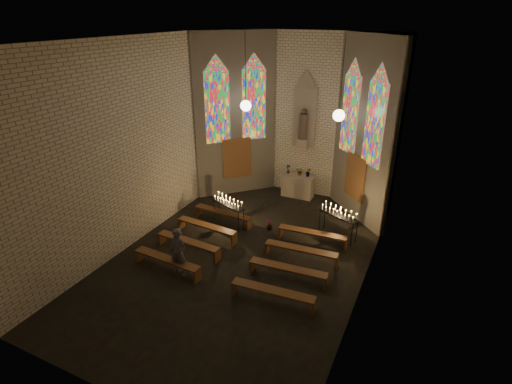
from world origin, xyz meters
TOP-DOWN VIEW (x-y plane):
  - floor at (0.00, 0.00)m, footprint 12.00×12.00m
  - room at (-0.00, 3.37)m, footprint 8.22×12.43m
  - altar at (0.00, 5.45)m, footprint 1.40×0.60m
  - flower_vase_left at (-0.51, 5.50)m, footprint 0.27×0.22m
  - flower_vase_center at (0.04, 5.54)m, footprint 0.38×0.34m
  - flower_vase_right at (0.43, 5.55)m, footprint 0.24×0.21m
  - aisle_flower_pot at (0.06, 2.11)m, footprint 0.26×0.26m
  - votive_stand_left at (-1.55, 1.82)m, footprint 1.54×0.83m
  - votive_stand_right at (2.55, 2.70)m, footprint 1.58×0.95m
  - pew_left_0 at (-1.85, 1.88)m, footprint 2.48×0.52m
  - pew_right_0 at (1.85, 1.88)m, footprint 2.48×0.52m
  - pew_left_1 at (-1.85, 0.68)m, footprint 2.48×0.52m
  - pew_right_1 at (1.85, 0.68)m, footprint 2.48×0.52m
  - pew_left_2 at (-1.85, -0.52)m, footprint 2.48×0.52m
  - pew_right_2 at (1.85, -0.52)m, footprint 2.48×0.52m
  - pew_left_3 at (-1.85, -1.72)m, footprint 2.48×0.52m
  - pew_right_3 at (1.85, -1.72)m, footprint 2.48×0.52m
  - visitor at (-1.40, -1.69)m, footprint 0.60×0.41m

SIDE VIEW (x-z plane):
  - floor at x=0.00m, z-range 0.00..0.00m
  - aisle_flower_pot at x=0.06m, z-range 0.00..0.40m
  - pew_left_0 at x=-1.85m, z-range 0.15..0.62m
  - pew_right_0 at x=1.85m, z-range 0.15..0.62m
  - pew_left_1 at x=-1.85m, z-range 0.15..0.62m
  - pew_right_1 at x=1.85m, z-range 0.15..0.62m
  - pew_left_2 at x=-1.85m, z-range 0.15..0.62m
  - pew_right_2 at x=1.85m, z-range 0.15..0.62m
  - pew_left_3 at x=-1.85m, z-range 0.15..0.62m
  - pew_right_3 at x=1.85m, z-range 0.15..0.62m
  - altar at x=0.00m, z-range 0.00..1.00m
  - visitor at x=-1.40m, z-range 0.00..1.61m
  - votive_stand_left at x=-1.55m, z-range 0.39..1.50m
  - votive_stand_right at x=2.55m, z-range 0.41..1.56m
  - flower_vase_center at x=0.04m, z-range 1.00..1.36m
  - flower_vase_right at x=0.43m, z-range 1.00..1.41m
  - flower_vase_left at x=-0.51m, z-range 1.00..1.43m
  - room at x=0.00m, z-range 0.21..7.22m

